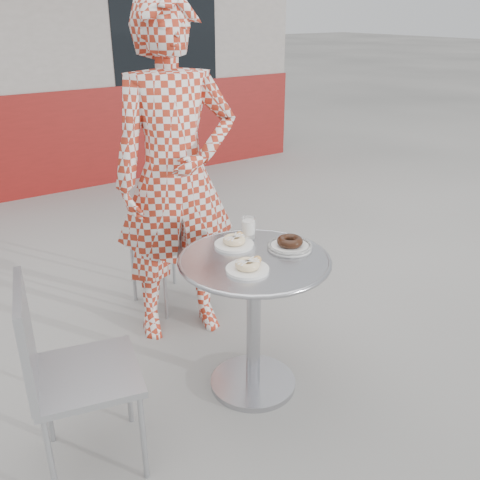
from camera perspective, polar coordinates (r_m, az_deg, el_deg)
ground at (r=2.81m, az=2.03°, el=-14.71°), size 60.00×60.00×0.00m
bistro_table at (r=2.49m, az=1.51°, el=-5.52°), size 0.70×0.70×0.71m
chair_far at (r=3.39m, az=-7.44°, el=-2.85°), size 0.44×0.45×0.79m
chair_left at (r=2.33m, az=-15.88°, el=-17.05°), size 0.49×0.48×0.84m
seated_person at (r=2.87m, az=-6.88°, el=6.63°), size 0.75×0.59×1.83m
plate_far at (r=2.53m, az=-0.60°, el=-0.17°), size 0.19×0.19×0.05m
plate_near at (r=2.29m, az=0.86°, el=-2.82°), size 0.19×0.19×0.05m
plate_checker at (r=2.51m, az=5.33°, el=-0.48°), size 0.21×0.21×0.05m
milk_cup at (r=2.60m, az=0.92°, el=1.26°), size 0.07×0.07×0.11m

